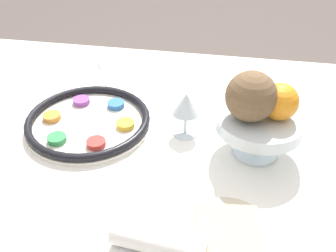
% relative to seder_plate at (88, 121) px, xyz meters
% --- Properties ---
extents(dining_table, '(1.38, 1.01, 0.70)m').
position_rel_seder_plate_xyz_m(dining_table, '(0.13, -0.04, -0.37)').
color(dining_table, white).
rests_on(dining_table, ground_plane).
extents(seder_plate, '(0.32, 0.32, 0.03)m').
position_rel_seder_plate_xyz_m(seder_plate, '(0.00, 0.00, 0.00)').
color(seder_plate, silver).
rests_on(seder_plate, dining_table).
extents(wine_glass, '(0.07, 0.07, 0.12)m').
position_rel_seder_plate_xyz_m(wine_glass, '(0.25, 0.01, 0.07)').
color(wine_glass, silver).
rests_on(wine_glass, dining_table).
extents(fruit_stand, '(0.20, 0.20, 0.11)m').
position_rel_seder_plate_xyz_m(fruit_stand, '(0.42, -0.04, 0.07)').
color(fruit_stand, silver).
rests_on(fruit_stand, dining_table).
extents(orange_fruit, '(0.08, 0.08, 0.08)m').
position_rel_seder_plate_xyz_m(orange_fruit, '(0.46, -0.03, 0.13)').
color(orange_fruit, orange).
rests_on(orange_fruit, fruit_stand).
extents(coconut, '(0.11, 0.11, 0.11)m').
position_rel_seder_plate_xyz_m(coconut, '(0.40, -0.05, 0.15)').
color(coconut, brown).
rests_on(coconut, fruit_stand).
extents(bread_plate, '(0.18, 0.18, 0.02)m').
position_rel_seder_plate_xyz_m(bread_plate, '(0.37, -0.29, -0.01)').
color(bread_plate, beige).
rests_on(bread_plate, dining_table).
extents(napkin_roll, '(0.18, 0.06, 0.05)m').
position_rel_seder_plate_xyz_m(napkin_roll, '(0.25, -0.34, 0.01)').
color(napkin_roll, white).
rests_on(napkin_roll, dining_table).
extents(fork_left, '(0.10, 0.18, 0.01)m').
position_rel_seder_plate_xyz_m(fork_left, '(-0.06, 0.26, -0.01)').
color(fork_left, silver).
rests_on(fork_left, dining_table).
extents(fork_right, '(0.11, 0.18, 0.01)m').
position_rel_seder_plate_xyz_m(fork_right, '(-0.03, 0.26, -0.01)').
color(fork_right, silver).
rests_on(fork_right, dining_table).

